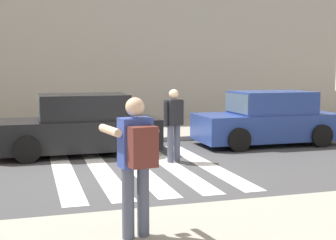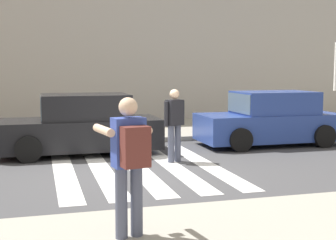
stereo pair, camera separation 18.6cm
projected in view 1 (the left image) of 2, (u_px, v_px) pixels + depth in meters
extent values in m
plane|color=#424244|center=(139.00, 170.00, 10.23)|extent=(120.00, 120.00, 0.00)
cube|color=#9E998C|center=(99.00, 131.00, 15.93)|extent=(60.00, 4.80, 0.14)
cube|color=#ADA89E|center=(83.00, 38.00, 19.75)|extent=(56.00, 4.00, 6.97)
cube|color=silver|center=(64.00, 172.00, 9.96)|extent=(0.44, 5.20, 0.01)
cube|color=silver|center=(101.00, 170.00, 10.19)|extent=(0.44, 5.20, 0.01)
cube|color=silver|center=(137.00, 168.00, 10.42)|extent=(0.44, 5.20, 0.01)
cube|color=silver|center=(171.00, 166.00, 10.65)|extent=(0.44, 5.20, 0.01)
cube|color=silver|center=(204.00, 164.00, 10.87)|extent=(0.44, 5.20, 0.01)
cylinder|color=#474C60|center=(128.00, 203.00, 5.67)|extent=(0.15, 0.15, 0.88)
cylinder|color=#474C60|center=(143.00, 201.00, 5.76)|extent=(0.15, 0.15, 0.88)
cube|color=#33479E|center=(135.00, 142.00, 5.63)|extent=(0.42, 0.30, 0.60)
sphere|color=beige|center=(135.00, 107.00, 5.59)|extent=(0.23, 0.23, 0.23)
cylinder|color=beige|center=(110.00, 130.00, 5.71)|extent=(0.20, 0.59, 0.10)
cylinder|color=beige|center=(146.00, 128.00, 5.92)|extent=(0.20, 0.59, 0.10)
cube|color=black|center=(123.00, 125.00, 5.97)|extent=(0.16, 0.12, 0.10)
cube|color=#5B2823|center=(143.00, 147.00, 5.43)|extent=(0.35, 0.25, 0.48)
cylinder|color=#474C60|center=(170.00, 144.00, 10.97)|extent=(0.15, 0.15, 0.88)
cylinder|color=#474C60|center=(177.00, 143.00, 11.10)|extent=(0.15, 0.15, 0.88)
cube|color=black|center=(174.00, 112.00, 10.96)|extent=(0.44, 0.36, 0.60)
sphere|color=beige|center=(174.00, 94.00, 10.91)|extent=(0.23, 0.23, 0.23)
cylinder|color=black|center=(166.00, 114.00, 10.81)|extent=(0.10, 0.10, 0.58)
cylinder|color=black|center=(182.00, 113.00, 11.11)|extent=(0.10, 0.10, 0.58)
cube|color=black|center=(78.00, 134.00, 12.05)|extent=(4.10, 1.70, 0.76)
cube|color=black|center=(84.00, 107.00, 12.02)|extent=(2.20, 1.56, 0.64)
cube|color=slate|center=(40.00, 108.00, 11.71)|extent=(0.10, 1.50, 0.54)
cube|color=slate|center=(121.00, 106.00, 12.30)|extent=(0.10, 1.50, 0.51)
cylinder|color=black|center=(27.00, 150.00, 10.90)|extent=(0.64, 0.22, 0.64)
cylinder|color=black|center=(27.00, 139.00, 12.52)|extent=(0.64, 0.22, 0.64)
cylinder|color=black|center=(134.00, 145.00, 11.63)|extent=(0.64, 0.22, 0.64)
cylinder|color=black|center=(121.00, 135.00, 13.25)|extent=(0.64, 0.22, 0.64)
cube|color=#284293|center=(266.00, 126.00, 13.59)|extent=(4.10, 1.70, 0.76)
cube|color=#284293|center=(271.00, 102.00, 13.56)|extent=(2.20, 1.56, 0.64)
cube|color=slate|center=(238.00, 103.00, 13.26)|extent=(0.10, 1.50, 0.54)
cube|color=slate|center=(301.00, 102.00, 13.84)|extent=(0.10, 1.50, 0.51)
cylinder|color=black|center=(239.00, 140.00, 12.45)|extent=(0.64, 0.22, 0.64)
cylinder|color=black|center=(214.00, 131.00, 14.06)|extent=(0.64, 0.22, 0.64)
cylinder|color=black|center=(321.00, 136.00, 13.17)|extent=(0.64, 0.22, 0.64)
cylinder|color=black|center=(289.00, 128.00, 14.79)|extent=(0.64, 0.22, 0.64)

